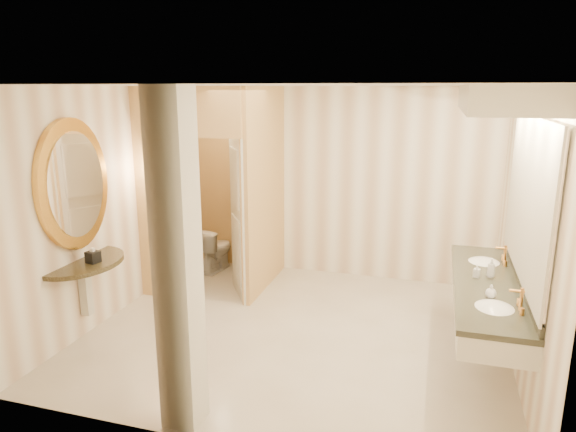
% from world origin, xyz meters
% --- Properties ---
extents(floor, '(4.50, 4.50, 0.00)m').
position_xyz_m(floor, '(0.00, 0.00, 0.00)').
color(floor, beige).
rests_on(floor, ground).
extents(ceiling, '(4.50, 4.50, 0.00)m').
position_xyz_m(ceiling, '(0.00, 0.00, 2.70)').
color(ceiling, silver).
rests_on(ceiling, wall_back).
extents(wall_back, '(4.50, 0.02, 2.70)m').
position_xyz_m(wall_back, '(0.00, 2.00, 1.35)').
color(wall_back, white).
rests_on(wall_back, floor).
extents(wall_front, '(4.50, 0.02, 2.70)m').
position_xyz_m(wall_front, '(0.00, -2.00, 1.35)').
color(wall_front, white).
rests_on(wall_front, floor).
extents(wall_left, '(0.02, 4.00, 2.70)m').
position_xyz_m(wall_left, '(-2.25, 0.00, 1.35)').
color(wall_left, white).
rests_on(wall_left, floor).
extents(wall_right, '(0.02, 4.00, 2.70)m').
position_xyz_m(wall_right, '(2.25, 0.00, 1.35)').
color(wall_right, white).
rests_on(wall_right, floor).
extents(toilet_closet, '(1.50, 1.55, 2.70)m').
position_xyz_m(toilet_closet, '(-1.13, 0.97, 1.39)').
color(toilet_closet, '#EBC57B').
rests_on(toilet_closet, floor).
extents(wall_sconce, '(0.14, 0.14, 0.42)m').
position_xyz_m(wall_sconce, '(-1.93, 0.43, 1.73)').
color(wall_sconce, '#D79145').
rests_on(wall_sconce, toilet_closet).
extents(vanity, '(0.75, 2.47, 2.09)m').
position_xyz_m(vanity, '(1.98, -0.16, 1.63)').
color(vanity, beige).
rests_on(vanity, floor).
extents(console_shelf, '(1.06, 1.06, 1.98)m').
position_xyz_m(console_shelf, '(-2.21, -0.73, 1.35)').
color(console_shelf, black).
rests_on(console_shelf, floor).
extents(pillar, '(0.29, 0.29, 2.70)m').
position_xyz_m(pillar, '(-0.45, -1.80, 1.35)').
color(pillar, beige).
rests_on(pillar, floor).
extents(tissue_box, '(0.14, 0.14, 0.12)m').
position_xyz_m(tissue_box, '(-2.03, -0.76, 0.94)').
color(tissue_box, black).
rests_on(tissue_box, console_shelf).
extents(toilet, '(0.46, 0.70, 0.66)m').
position_xyz_m(toilet, '(-1.72, 1.61, 0.33)').
color(toilet, white).
rests_on(toilet, floor).
extents(soap_bottle_a, '(0.07, 0.08, 0.13)m').
position_xyz_m(soap_bottle_a, '(1.85, -0.07, 0.94)').
color(soap_bottle_a, beige).
rests_on(soap_bottle_a, vanity).
extents(soap_bottle_b, '(0.10, 0.10, 0.12)m').
position_xyz_m(soap_bottle_b, '(1.93, -0.57, 0.94)').
color(soap_bottle_b, silver).
rests_on(soap_bottle_b, vanity).
extents(soap_bottle_c, '(0.09, 0.09, 0.20)m').
position_xyz_m(soap_bottle_c, '(1.98, -0.04, 0.97)').
color(soap_bottle_c, '#C6B28C').
rests_on(soap_bottle_c, vanity).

